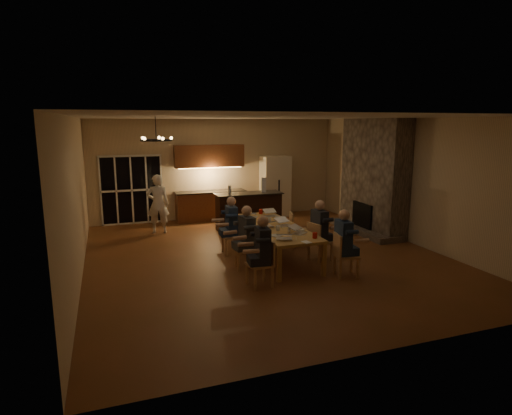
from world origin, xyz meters
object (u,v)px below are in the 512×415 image
Objects in this scene: bar_island at (249,211)px; person_left_mid at (247,238)px; chair_right_near at (346,255)px; redcup_near at (315,235)px; chair_right_mid at (320,241)px; redcup_far at (261,211)px; bar_bottle at (230,190)px; person_left_far at (232,225)px; person_right_mid at (319,230)px; plate_far at (281,218)px; chair_left_far at (232,235)px; person_left_near at (263,251)px; chair_left_mid at (245,248)px; laptop_c at (266,222)px; laptop_b at (299,228)px; can_cola at (250,211)px; dining_table at (274,242)px; chair_right_far at (299,230)px; laptop_a at (284,234)px; plate_near at (299,230)px; refrigerator at (275,186)px; laptop_d at (285,221)px; chair_left_near at (260,264)px; mug_mid at (270,219)px; chandelier at (156,140)px; plate_left at (276,236)px; can_silver at (289,231)px; laptop_f at (271,212)px; person_right_near at (343,243)px; laptop_e at (251,213)px; redcup_mid at (249,221)px; mug_back at (248,219)px.

bar_island is 3.50m from person_left_mid.
chair_right_near is 7.42× the size of redcup_near.
redcup_far is at bearing 6.39° from chair_right_mid.
person_left_far is at bearing -104.89° from bar_bottle.
person_right_mid reaches higher than plate_far.
chair_left_far is 0.64× the size of person_left_near.
laptop_c is at bearing 135.38° from chair_left_mid.
person_left_mid is at bearing 131.51° from laptop_b.
redcup_far is 0.28m from can_cola.
bar_island is 1.42× the size of person_left_mid.
dining_table is at bearing -86.41° from can_cola.
person_left_far is at bearing 102.26° from chair_right_far.
chair_left_far is 1.88m from laptop_a.
person_left_near is 6.06× the size of plate_near.
redcup_far is at bearing -21.09° from can_cola.
refrigerator is 2.25× the size of chair_right_near.
laptop_d is at bearing 159.68° from laptop_c.
chair_left_far is 0.25m from person_left_far.
plate_near is (1.30, 1.02, 0.31)m from chair_left_near.
chair_right_far reaches higher than mug_mid.
refrigerator is at bearing 47.22° from chandelier.
chair_right_mid is (0.90, -0.55, 0.07)m from dining_table.
chair_left_far reaches higher than redcup_near.
person_right_mid is 1.00× the size of person_left_far.
dining_table is 11.70× the size of plate_far.
chair_left_near and chair_right_mid have the same top height.
plate_far is (0.70, 1.85, -0.10)m from laptop_a.
plate_left is at bearing -90.44° from bar_bottle.
dining_table is 2.24× the size of person_left_far.
laptop_d is at bearing 56.74° from laptop_b.
plate_left is 1.74m from plate_far.
refrigerator reaches higher than plate_left.
redcup_near is (1.26, 0.32, 0.12)m from person_left_near.
person_left_near is (-0.02, -2.20, 0.24)m from chair_left_far.
laptop_d is 1.41× the size of plate_near.
laptop_b is 0.23m from can_silver.
laptop_f is (-1.42, -3.28, -0.14)m from refrigerator.
chair_left_far is 2.78× the size of laptop_b.
person_right_near is 2.85m from laptop_e.
chandelier is 3.46m from laptop_b.
person_right_mid is (-0.84, -4.76, -0.31)m from refrigerator.
person_left_far reaches higher than plate_near.
chair_right_mid is 1.00× the size of chair_right_far.
plate_far is (1.33, 2.31, 0.07)m from person_left_near.
person_left_mid reaches higher than redcup_mid.
can_silver is (0.96, 0.81, 0.37)m from chair_left_near.
laptop_d is at bearing 74.41° from can_silver.
chair_right_near is 2.31m from mug_mid.
refrigerator is 20.00× the size of mug_back.
chair_left_mid is 1.51m from redcup_near.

